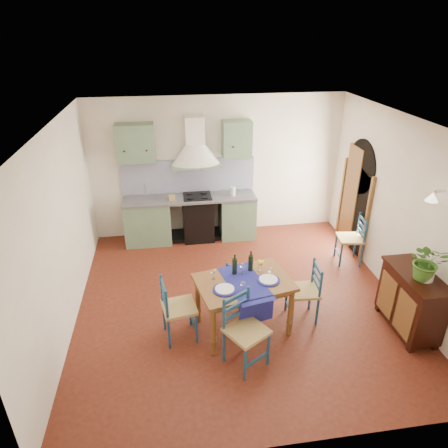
% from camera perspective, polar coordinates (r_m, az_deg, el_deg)
% --- Properties ---
extents(floor, '(5.00, 5.00, 0.00)m').
position_cam_1_polar(floor, '(6.52, 2.15, -10.79)').
color(floor, '#45180E').
rests_on(floor, ground).
extents(back_wall, '(5.00, 0.96, 2.80)m').
position_cam_1_polar(back_wall, '(7.94, -4.06, 5.08)').
color(back_wall, beige).
rests_on(back_wall, ground).
extents(right_wall, '(0.26, 5.00, 2.80)m').
position_cam_1_polar(right_wall, '(6.91, 22.71, 2.18)').
color(right_wall, beige).
rests_on(right_wall, ground).
extents(left_wall, '(0.04, 5.00, 2.80)m').
position_cam_1_polar(left_wall, '(5.88, -22.32, -1.30)').
color(left_wall, beige).
rests_on(left_wall, ground).
extents(ceiling, '(5.00, 5.00, 0.01)m').
position_cam_1_polar(ceiling, '(5.30, 2.68, 14.05)').
color(ceiling, silver).
rests_on(ceiling, back_wall).
extents(dining_table, '(1.42, 1.12, 1.13)m').
position_cam_1_polar(dining_table, '(5.57, 2.88, -8.95)').
color(dining_table, brown).
rests_on(dining_table, ground).
extents(chair_near, '(0.64, 0.64, 1.00)m').
position_cam_1_polar(chair_near, '(5.19, 2.96, -14.90)').
color(chair_near, navy).
rests_on(chair_near, ground).
extents(chair_far, '(0.43, 0.43, 0.83)m').
position_cam_1_polar(chair_far, '(6.22, 1.89, -7.97)').
color(chair_far, navy).
rests_on(chair_far, ground).
extents(chair_left, '(0.51, 0.51, 0.95)m').
position_cam_1_polar(chair_left, '(5.59, -6.77, -11.88)').
color(chair_left, navy).
rests_on(chair_left, ground).
extents(chair_right, '(0.46, 0.46, 0.92)m').
position_cam_1_polar(chair_right, '(6.01, 11.50, -9.37)').
color(chair_right, navy).
rests_on(chair_right, ground).
extents(chair_spare, '(0.48, 0.48, 0.92)m').
position_cam_1_polar(chair_spare, '(7.60, 17.79, -2.02)').
color(chair_spare, navy).
rests_on(chair_spare, ground).
extents(sideboard, '(0.50, 1.05, 0.94)m').
position_cam_1_polar(sideboard, '(6.26, 25.16, -9.75)').
color(sideboard, black).
rests_on(sideboard, ground).
extents(potted_plant, '(0.59, 0.56, 0.53)m').
position_cam_1_polar(potted_plant, '(5.84, 27.10, -4.82)').
color(potted_plant, '#3C7224').
rests_on(potted_plant, sideboard).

